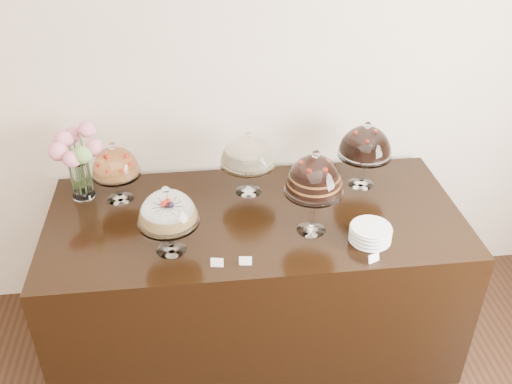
{
  "coord_description": "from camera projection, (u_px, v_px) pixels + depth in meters",
  "views": [
    {
      "loc": [
        -0.12,
        -0.01,
        2.65
      ],
      "look_at": [
        0.16,
        2.4,
        1.08
      ],
      "focal_mm": 40.0,
      "sensor_mm": 36.0,
      "label": 1
    }
  ],
  "objects": [
    {
      "name": "price_card_left",
      "position": [
        217.0,
        263.0,
        2.67
      ],
      "size": [
        0.06,
        0.03,
        0.04
      ],
      "primitive_type": "cube",
      "rotation": [
        -0.21,
        0.0,
        -0.18
      ],
      "color": "white",
      "rests_on": "display_counter"
    },
    {
      "name": "plate_stack",
      "position": [
        370.0,
        233.0,
        2.82
      ],
      "size": [
        0.2,
        0.2,
        0.08
      ],
      "color": "white",
      "rests_on": "display_counter"
    },
    {
      "name": "cake_stand_dark_choco",
      "position": [
        366.0,
        144.0,
        3.15
      ],
      "size": [
        0.3,
        0.3,
        0.4
      ],
      "color": "white",
      "rests_on": "display_counter"
    },
    {
      "name": "price_card_extra",
      "position": [
        245.0,
        261.0,
        2.68
      ],
      "size": [
        0.06,
        0.02,
        0.04
      ],
      "primitive_type": "cube",
      "rotation": [
        -0.21,
        0.0,
        -0.12
      ],
      "color": "white",
      "rests_on": "display_counter"
    },
    {
      "name": "cake_stand_choco_layer",
      "position": [
        314.0,
        178.0,
        2.75
      ],
      "size": [
        0.29,
        0.29,
        0.46
      ],
      "color": "white",
      "rests_on": "display_counter"
    },
    {
      "name": "cake_stand_fruit_tart",
      "position": [
        115.0,
        164.0,
        3.05
      ],
      "size": [
        0.26,
        0.26,
        0.35
      ],
      "color": "white",
      "rests_on": "display_counter"
    },
    {
      "name": "cake_stand_cheesecake",
      "position": [
        248.0,
        153.0,
        3.1
      ],
      "size": [
        0.32,
        0.32,
        0.37
      ],
      "color": "white",
      "rests_on": "display_counter"
    },
    {
      "name": "flower_vase",
      "position": [
        77.0,
        156.0,
        3.05
      ],
      "size": [
        0.28,
        0.29,
        0.42
      ],
      "color": "white",
      "rests_on": "display_counter"
    },
    {
      "name": "cake_stand_sugar_sponge",
      "position": [
        168.0,
        211.0,
        2.66
      ],
      "size": [
        0.29,
        0.29,
        0.36
      ],
      "color": "white",
      "rests_on": "display_counter"
    },
    {
      "name": "display_counter",
      "position": [
        255.0,
        279.0,
        3.27
      ],
      "size": [
        2.2,
        1.0,
        0.9
      ],
      "primitive_type": "cube",
      "color": "black",
      "rests_on": "ground"
    },
    {
      "name": "price_card_right",
      "position": [
        374.0,
        258.0,
        2.69
      ],
      "size": [
        0.06,
        0.04,
        0.04
      ],
      "primitive_type": "cube",
      "rotation": [
        -0.21,
        0.0,
        0.4
      ],
      "color": "white",
      "rests_on": "display_counter"
    },
    {
      "name": "wall_back",
      "position": [
        214.0,
        71.0,
        3.14
      ],
      "size": [
        5.0,
        0.04,
        3.0
      ],
      "primitive_type": "cube",
      "color": "beige",
      "rests_on": "ground"
    }
  ]
}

